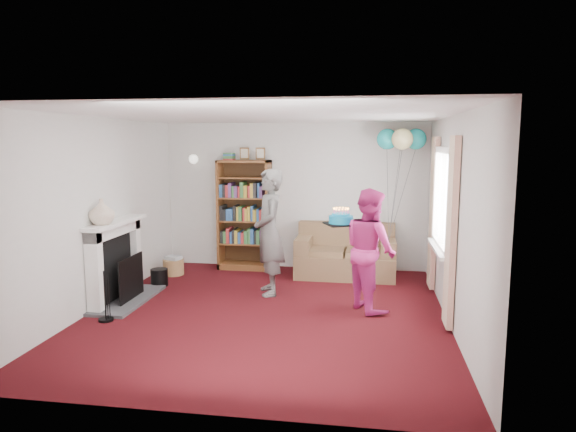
% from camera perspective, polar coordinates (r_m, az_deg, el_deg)
% --- Properties ---
extents(ground, '(5.00, 5.00, 0.00)m').
position_cam_1_polar(ground, '(6.70, -2.36, -10.74)').
color(ground, '#34070F').
rests_on(ground, ground).
extents(wall_back, '(4.50, 0.02, 2.50)m').
position_cam_1_polar(wall_back, '(8.86, 0.73, 2.23)').
color(wall_back, silver).
rests_on(wall_back, ground).
extents(wall_left, '(0.02, 5.00, 2.50)m').
position_cam_1_polar(wall_left, '(7.19, -20.38, 0.30)').
color(wall_left, silver).
rests_on(wall_left, ground).
extents(wall_right, '(0.02, 5.00, 2.50)m').
position_cam_1_polar(wall_right, '(6.37, 17.95, -0.55)').
color(wall_right, silver).
rests_on(wall_right, ground).
extents(ceiling, '(4.50, 5.00, 0.01)m').
position_cam_1_polar(ceiling, '(6.34, -2.50, 11.18)').
color(ceiling, white).
rests_on(ceiling, wall_back).
extents(fireplace, '(0.55, 1.80, 1.12)m').
position_cam_1_polar(fireplace, '(7.41, -18.21, -5.18)').
color(fireplace, '#3F3F42').
rests_on(fireplace, ground).
extents(window_bay, '(0.14, 2.02, 2.20)m').
position_cam_1_polar(window_bay, '(6.95, 16.72, -0.18)').
color(window_bay, white).
rests_on(window_bay, ground).
extents(wall_sconce, '(0.16, 0.23, 0.16)m').
position_cam_1_polar(wall_sconce, '(9.09, -10.45, 6.24)').
color(wall_sconce, gold).
rests_on(wall_sconce, ground).
extents(bookcase, '(0.89, 0.42, 2.08)m').
position_cam_1_polar(bookcase, '(8.85, -4.82, 0.05)').
color(bookcase, '#472B14').
rests_on(bookcase, ground).
extents(sofa, '(1.60, 0.84, 0.84)m').
position_cam_1_polar(sofa, '(8.49, 6.41, -4.44)').
color(sofa, olive).
rests_on(sofa, ground).
extents(wicker_basket, '(0.34, 0.34, 0.32)m').
position_cam_1_polar(wicker_basket, '(8.72, -12.61, -5.47)').
color(wicker_basket, '#A37E4C').
rests_on(wicker_basket, ground).
extents(person_striped, '(0.62, 0.76, 1.80)m').
position_cam_1_polar(person_striped, '(7.32, -2.09, -1.81)').
color(person_striped, black).
rests_on(person_striped, ground).
extents(person_magenta, '(0.91, 0.97, 1.59)m').
position_cam_1_polar(person_magenta, '(6.75, 9.10, -3.68)').
color(person_magenta, '#BA2570').
rests_on(person_magenta, ground).
extents(birthday_cake, '(0.38, 0.38, 0.22)m').
position_cam_1_polar(birthday_cake, '(6.78, 5.90, -0.41)').
color(birthday_cake, black).
rests_on(birthday_cake, ground).
extents(balloons, '(0.77, 0.77, 1.74)m').
position_cam_1_polar(balloons, '(8.31, 12.49, 8.34)').
color(balloons, '#3F3F3F').
rests_on(balloons, ground).
extents(mantel_vase, '(0.41, 0.41, 0.33)m').
position_cam_1_polar(mantel_vase, '(6.99, -19.99, 0.45)').
color(mantel_vase, beige).
rests_on(mantel_vase, fireplace).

